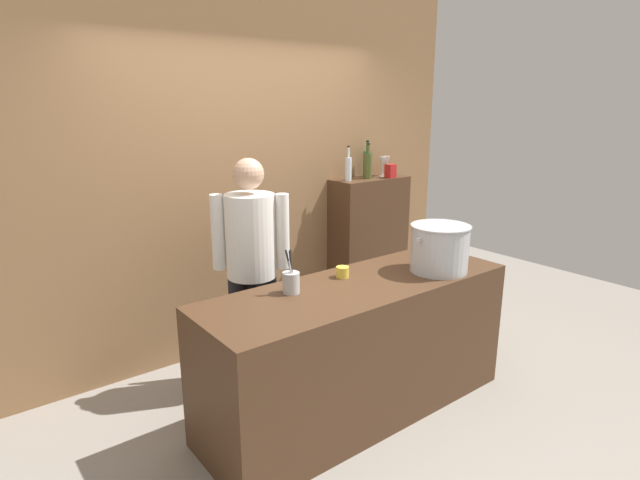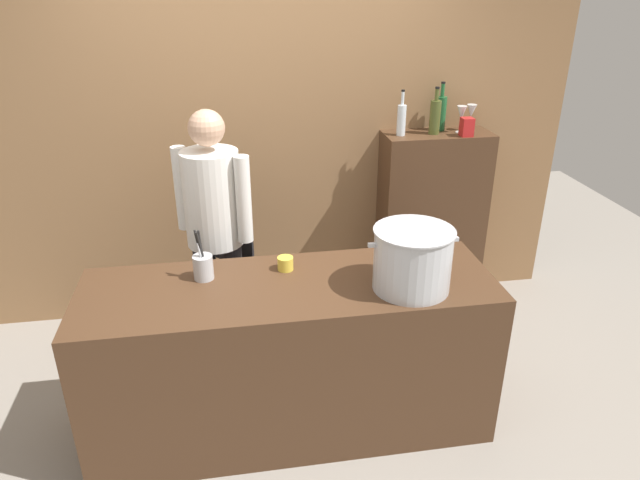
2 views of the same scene
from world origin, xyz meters
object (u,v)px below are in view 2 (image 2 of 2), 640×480
at_px(chef, 215,224).
at_px(butter_jar, 285,263).
at_px(utensil_crock, 203,266).
at_px(wine_bottle_green, 441,112).
at_px(spice_tin_red, 467,127).
at_px(wine_bottle_clear, 401,119).
at_px(stockpot_large, 412,259).
at_px(wine_glass_short, 461,114).
at_px(wine_glass_wide, 471,112).
at_px(wine_bottle_olive, 435,116).

distance_m(chef, butter_jar, 0.65).
distance_m(utensil_crock, wine_bottle_green, 2.07).
distance_m(butter_jar, spice_tin_red, 1.70).
distance_m(chef, spice_tin_red, 1.82).
xyz_separation_m(utensil_crock, wine_bottle_clear, (1.35, 1.04, 0.47)).
bearing_deg(butter_jar, stockpot_large, -26.37).
xyz_separation_m(wine_glass_short, spice_tin_red, (0.01, -0.10, -0.07)).
distance_m(stockpot_large, wine_glass_short, 1.57).
height_order(butter_jar, wine_glass_short, wine_glass_short).
bearing_deg(wine_bottle_clear, wine_glass_wide, 4.82).
xyz_separation_m(wine_bottle_green, spice_tin_red, (0.12, -0.19, -0.06)).
relative_size(wine_glass_wide, spice_tin_red, 1.47).
bearing_deg(wine_bottle_clear, wine_bottle_olive, -0.07).
bearing_deg(stockpot_large, wine_bottle_clear, 76.48).
xyz_separation_m(butter_jar, spice_tin_red, (1.36, 0.92, 0.46)).
distance_m(butter_jar, wine_bottle_olive, 1.63).
bearing_deg(stockpot_large, butter_jar, 153.63).
distance_m(chef, wine_bottle_green, 1.77).
bearing_deg(utensil_crock, wine_bottle_clear, 37.76).
distance_m(stockpot_large, spice_tin_red, 1.47).
height_order(wine_glass_wide, wine_glass_short, wine_glass_short).
bearing_deg(chef, butter_jar, 159.17).
height_order(utensil_crock, wine_bottle_green, wine_bottle_green).
distance_m(chef, utensil_crock, 0.57).
bearing_deg(stockpot_large, wine_glass_wide, 58.45).
bearing_deg(wine_bottle_clear, chef, -159.70).
bearing_deg(wine_bottle_clear, stockpot_large, -103.52).
bearing_deg(wine_bottle_olive, butter_jar, -138.81).
height_order(wine_bottle_clear, wine_bottle_green, wine_bottle_green).
distance_m(wine_bottle_clear, wine_glass_short, 0.43).
bearing_deg(spice_tin_red, stockpot_large, -121.61).
bearing_deg(spice_tin_red, wine_bottle_green, 123.53).
xyz_separation_m(utensil_crock, wine_bottle_green, (1.66, 1.13, 0.49)).
relative_size(wine_bottle_green, spice_tin_red, 2.69).
distance_m(wine_bottle_olive, wine_bottle_clear, 0.24).
xyz_separation_m(utensil_crock, spice_tin_red, (1.78, 0.95, 0.42)).
bearing_deg(butter_jar, spice_tin_red, 34.14).
height_order(butter_jar, wine_glass_wide, wine_glass_wide).
relative_size(chef, wine_glass_short, 8.98).
distance_m(stockpot_large, wine_bottle_green, 1.59).
bearing_deg(utensil_crock, spice_tin_red, 28.03).
bearing_deg(wine_glass_wide, spice_tin_red, -120.99).
bearing_deg(wine_glass_wide, wine_glass_short, -155.05).
relative_size(wine_glass_wide, wine_glass_short, 0.99).
bearing_deg(wine_bottle_olive, wine_bottle_clear, 179.93).
relative_size(butter_jar, spice_tin_red, 0.68).
relative_size(utensil_crock, butter_jar, 3.26).
bearing_deg(wine_bottle_clear, spice_tin_red, -12.37).
height_order(stockpot_large, wine_bottle_olive, wine_bottle_olive).
relative_size(wine_bottle_olive, wine_bottle_clear, 1.04).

